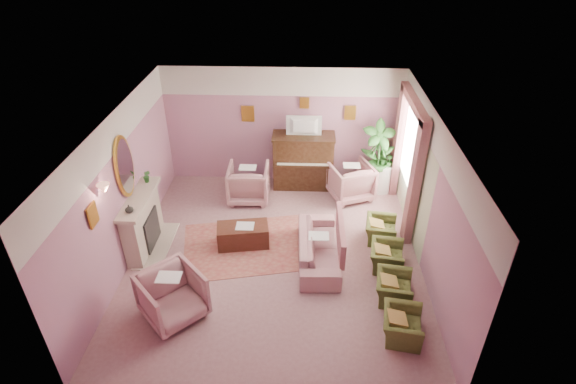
{
  "coord_description": "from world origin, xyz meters",
  "views": [
    {
      "loc": [
        0.52,
        -6.73,
        5.67
      ],
      "look_at": [
        0.23,
        0.4,
        1.21
      ],
      "focal_mm": 28.0,
      "sensor_mm": 36.0,
      "label": 1
    }
  ],
  "objects_px": {
    "piano": "(303,161)",
    "television": "(304,125)",
    "floral_armchair_front": "(172,294)",
    "coffee_table": "(243,235)",
    "olive_chair_b": "(394,284)",
    "olive_chair_a": "(402,322)",
    "olive_chair_c": "(387,253)",
    "sofa": "(319,243)",
    "floral_armchair_right": "(351,179)",
    "floral_armchair_left": "(248,181)",
    "olive_chair_d": "(381,227)",
    "side_table": "(381,177)"
  },
  "relations": [
    {
      "from": "side_table",
      "to": "floral_armchair_left",
      "type": "bearing_deg",
      "value": -170.09
    },
    {
      "from": "piano",
      "to": "floral_armchair_right",
      "type": "xyz_separation_m",
      "value": [
        1.1,
        -0.48,
        -0.18
      ]
    },
    {
      "from": "olive_chair_c",
      "to": "olive_chair_d",
      "type": "relative_size",
      "value": 1.0
    },
    {
      "from": "television",
      "to": "side_table",
      "type": "distance_m",
      "value": 2.24
    },
    {
      "from": "coffee_table",
      "to": "floral_armchair_right",
      "type": "xyz_separation_m",
      "value": [
        2.26,
        1.88,
        0.24
      ]
    },
    {
      "from": "piano",
      "to": "floral_armchair_front",
      "type": "xyz_separation_m",
      "value": [
        -2.06,
        -4.26,
        -0.18
      ]
    },
    {
      "from": "floral_armchair_left",
      "to": "floral_armchair_front",
      "type": "height_order",
      "value": "same"
    },
    {
      "from": "television",
      "to": "olive_chair_a",
      "type": "bearing_deg",
      "value": -70.48
    },
    {
      "from": "olive_chair_c",
      "to": "floral_armchair_left",
      "type": "bearing_deg",
      "value": 141.82
    },
    {
      "from": "television",
      "to": "olive_chair_b",
      "type": "bearing_deg",
      "value": -66.55
    },
    {
      "from": "olive_chair_c",
      "to": "side_table",
      "type": "bearing_deg",
      "value": 84.58
    },
    {
      "from": "floral_armchair_front",
      "to": "olive_chair_d",
      "type": "bearing_deg",
      "value": 30.87
    },
    {
      "from": "piano",
      "to": "floral_armchair_left",
      "type": "relative_size",
      "value": 1.5
    },
    {
      "from": "olive_chair_a",
      "to": "olive_chair_d",
      "type": "distance_m",
      "value": 2.46
    },
    {
      "from": "coffee_table",
      "to": "olive_chair_d",
      "type": "distance_m",
      "value": 2.77
    },
    {
      "from": "coffee_table",
      "to": "sofa",
      "type": "height_order",
      "value": "sofa"
    },
    {
      "from": "sofa",
      "to": "floral_armchair_right",
      "type": "height_order",
      "value": "floral_armchair_right"
    },
    {
      "from": "floral_armchair_front",
      "to": "olive_chair_d",
      "type": "relative_size",
      "value": 1.34
    },
    {
      "from": "floral_armchair_left",
      "to": "sofa",
      "type": "bearing_deg",
      "value": -52.82
    },
    {
      "from": "floral_armchair_right",
      "to": "olive_chair_b",
      "type": "xyz_separation_m",
      "value": [
        0.49,
        -3.24,
        -0.17
      ]
    },
    {
      "from": "television",
      "to": "sofa",
      "type": "bearing_deg",
      "value": -83.1
    },
    {
      "from": "sofa",
      "to": "olive_chair_b",
      "type": "distance_m",
      "value": 1.61
    },
    {
      "from": "piano",
      "to": "olive_chair_c",
      "type": "relative_size",
      "value": 2.01
    },
    {
      "from": "television",
      "to": "olive_chair_d",
      "type": "height_order",
      "value": "television"
    },
    {
      "from": "olive_chair_a",
      "to": "side_table",
      "type": "bearing_deg",
      "value": 86.59
    },
    {
      "from": "floral_armchair_front",
      "to": "sofa",
      "type": "bearing_deg",
      "value": 32.64
    },
    {
      "from": "sofa",
      "to": "floral_armchair_left",
      "type": "xyz_separation_m",
      "value": [
        -1.56,
        2.06,
        0.09
      ]
    },
    {
      "from": "floral_armchair_right",
      "to": "olive_chair_b",
      "type": "height_order",
      "value": "floral_armchair_right"
    },
    {
      "from": "coffee_table",
      "to": "floral_armchair_front",
      "type": "relative_size",
      "value": 1.07
    },
    {
      "from": "coffee_table",
      "to": "olive_chair_d",
      "type": "relative_size",
      "value": 1.44
    },
    {
      "from": "television",
      "to": "floral_armchair_left",
      "type": "bearing_deg",
      "value": -153.25
    },
    {
      "from": "piano",
      "to": "olive_chair_b",
      "type": "relative_size",
      "value": 2.01
    },
    {
      "from": "olive_chair_a",
      "to": "olive_chair_c",
      "type": "bearing_deg",
      "value": 90.0
    },
    {
      "from": "coffee_table",
      "to": "side_table",
      "type": "bearing_deg",
      "value": 36.43
    },
    {
      "from": "coffee_table",
      "to": "olive_chair_b",
      "type": "xyz_separation_m",
      "value": [
        2.75,
        -1.36,
        0.08
      ]
    },
    {
      "from": "floral_armchair_left",
      "to": "floral_armchair_right",
      "type": "height_order",
      "value": "same"
    },
    {
      "from": "floral_armchair_front",
      "to": "olive_chair_c",
      "type": "height_order",
      "value": "floral_armchair_front"
    },
    {
      "from": "floral_armchair_front",
      "to": "olive_chair_d",
      "type": "distance_m",
      "value": 4.25
    },
    {
      "from": "olive_chair_b",
      "to": "olive_chair_c",
      "type": "distance_m",
      "value": 0.82
    },
    {
      "from": "piano",
      "to": "side_table",
      "type": "height_order",
      "value": "piano"
    },
    {
      "from": "piano",
      "to": "olive_chair_d",
      "type": "bearing_deg",
      "value": -52.55
    },
    {
      "from": "floral_armchair_left",
      "to": "floral_armchair_front",
      "type": "xyz_separation_m",
      "value": [
        -0.82,
        -3.58,
        0.0
      ]
    },
    {
      "from": "coffee_table",
      "to": "olive_chair_b",
      "type": "bearing_deg",
      "value": -26.29
    },
    {
      "from": "floral_armchair_front",
      "to": "olive_chair_c",
      "type": "xyz_separation_m",
      "value": [
        3.65,
        1.36,
        -0.17
      ]
    },
    {
      "from": "piano",
      "to": "television",
      "type": "height_order",
      "value": "television"
    },
    {
      "from": "piano",
      "to": "coffee_table",
      "type": "bearing_deg",
      "value": -116.21
    },
    {
      "from": "piano",
      "to": "olive_chair_c",
      "type": "height_order",
      "value": "piano"
    },
    {
      "from": "olive_chair_d",
      "to": "piano",
      "type": "bearing_deg",
      "value": 127.45
    },
    {
      "from": "floral_armchair_right",
      "to": "side_table",
      "type": "relative_size",
      "value": 1.33
    },
    {
      "from": "olive_chair_d",
      "to": "floral_armchair_front",
      "type": "bearing_deg",
      "value": -149.13
    }
  ]
}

